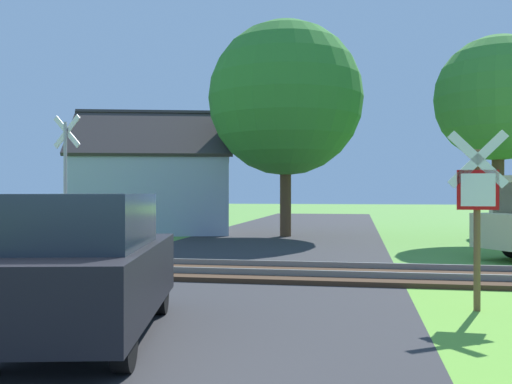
# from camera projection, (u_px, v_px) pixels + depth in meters

# --- Properties ---
(ground_plane) EXTENTS (160.00, 160.00, 0.00)m
(ground_plane) POSITION_uv_depth(u_px,v_px,m) (60.00, 376.00, 5.58)
(ground_plane) COLOR #5B933D
(road_asphalt) EXTENTS (7.52, 80.00, 0.01)m
(road_asphalt) POSITION_uv_depth(u_px,v_px,m) (138.00, 328.00, 7.55)
(road_asphalt) COLOR #2D2D30
(road_asphalt) RESTS_ON ground
(rail_track) EXTENTS (60.00, 2.60, 0.22)m
(rail_track) POSITION_uv_depth(u_px,v_px,m) (226.00, 271.00, 12.56)
(rail_track) COLOR #422D1E
(rail_track) RESTS_ON ground
(stop_sign_near) EXTENTS (0.88, 0.15, 2.73)m
(stop_sign_near) POSITION_uv_depth(u_px,v_px,m) (477.00, 205.00, 8.57)
(stop_sign_near) COLOR brown
(stop_sign_near) RESTS_ON ground
(crossing_sign_far) EXTENTS (0.86, 0.23, 3.82)m
(crossing_sign_far) POSITION_uv_depth(u_px,v_px,m) (66.00, 177.00, 14.91)
(crossing_sign_far) COLOR #9E9EA5
(crossing_sign_far) RESTS_ON ground
(house) EXTENTS (7.94, 6.81, 5.45)m
(house) POSITION_uv_depth(u_px,v_px,m) (154.00, 190.00, 25.34)
(house) COLOR #99A3B7
(house) RESTS_ON ground
(tree_center) EXTENTS (6.24, 6.24, 8.71)m
(tree_center) POSITION_uv_depth(u_px,v_px,m) (286.00, 99.00, 23.05)
(tree_center) COLOR #513823
(tree_center) RESTS_ON ground
(tree_right) EXTENTS (4.43, 4.43, 7.34)m
(tree_right) POSITION_uv_depth(u_px,v_px,m) (498.00, 99.00, 20.18)
(tree_right) COLOR #513823
(tree_right) RESTS_ON ground
(parked_car) EXTENTS (2.45, 4.26, 1.78)m
(parked_car) POSITION_uv_depth(u_px,v_px,m) (88.00, 266.00, 6.97)
(parked_car) COLOR black
(parked_car) RESTS_ON ground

